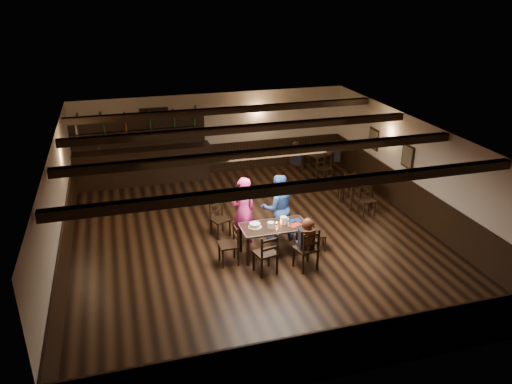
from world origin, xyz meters
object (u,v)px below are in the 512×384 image
object	(u,v)px
cake	(255,225)
bar_counter	(142,161)
chair_near_right	(308,247)
chair_near_left	(267,251)
dining_table	(274,229)
woman_pink	(243,211)
man_blue	(278,208)

from	to	relation	value
cake	bar_counter	xyz separation A→B (m)	(-2.18, 5.52, -0.07)
chair_near_right	cake	xyz separation A→B (m)	(-0.97, 0.94, 0.21)
cake	chair_near_left	bearing A→B (deg)	-87.30
dining_table	chair_near_left	world-z (taller)	chair_near_left
dining_table	chair_near_left	xyz separation A→B (m)	(-0.41, -0.79, -0.10)
chair_near_left	woman_pink	world-z (taller)	woman_pink
woman_pink	cake	size ratio (longest dim) A/B	5.54
chair_near_left	bar_counter	world-z (taller)	bar_counter
chair_near_right	woman_pink	distance (m)	1.96
dining_table	bar_counter	world-z (taller)	bar_counter
dining_table	woman_pink	distance (m)	0.94
woman_pink	bar_counter	world-z (taller)	bar_counter
dining_table	cake	world-z (taller)	cake
cake	bar_counter	size ratio (longest dim) A/B	0.07
chair_near_left	man_blue	world-z (taller)	man_blue
dining_table	cake	xyz separation A→B (m)	(-0.45, 0.06, 0.12)
chair_near_left	chair_near_right	world-z (taller)	chair_near_right
man_blue	cake	xyz separation A→B (m)	(-0.77, -0.65, -0.07)
chair_near_right	bar_counter	bearing A→B (deg)	115.93
man_blue	bar_counter	bearing A→B (deg)	-58.27
man_blue	bar_counter	distance (m)	5.69
chair_near_left	bar_counter	size ratio (longest dim) A/B	0.22
man_blue	cake	distance (m)	1.02
man_blue	cake	size ratio (longest dim) A/B	5.49
man_blue	bar_counter	size ratio (longest dim) A/B	0.39
chair_near_left	bar_counter	bearing A→B (deg)	109.17
dining_table	bar_counter	bearing A→B (deg)	115.21
chair_near_left	chair_near_right	xyz separation A→B (m)	(0.92, -0.08, 0.01)
chair_near_right	bar_counter	size ratio (longest dim) A/B	0.23
chair_near_right	cake	bearing A→B (deg)	135.83
chair_near_right	woman_pink	xyz separation A→B (m)	(-1.06, 1.62, 0.29)
dining_table	chair_near_right	bearing A→B (deg)	-59.68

